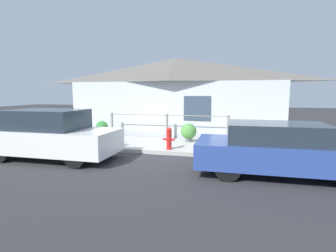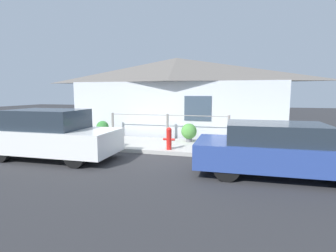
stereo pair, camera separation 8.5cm
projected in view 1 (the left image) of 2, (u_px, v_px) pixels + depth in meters
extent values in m
plane|color=#2D2D30|center=(150.00, 154.00, 8.47)|extent=(60.00, 60.00, 0.00)
cube|color=#B2AFA8|center=(160.00, 145.00, 9.59)|extent=(24.00, 2.34, 0.13)
cube|color=silver|center=(170.00, 111.00, 10.96)|extent=(9.15, 0.12, 2.45)
cube|color=#384756|center=(197.00, 108.00, 10.60)|extent=(1.10, 0.04, 1.00)
pyramid|color=#605B56|center=(176.00, 70.00, 11.74)|extent=(9.55, 2.20, 1.07)
cylinder|color=gray|center=(112.00, 125.00, 11.08)|extent=(0.10, 0.10, 1.01)
cylinder|color=gray|center=(167.00, 126.00, 10.49)|extent=(0.10, 0.10, 1.01)
cylinder|color=gray|center=(228.00, 128.00, 9.90)|extent=(0.10, 0.10, 1.01)
cylinder|color=gray|center=(167.00, 115.00, 10.44)|extent=(4.80, 0.03, 0.03)
cube|color=white|center=(53.00, 140.00, 7.81)|extent=(3.90, 1.67, 0.68)
cube|color=#232D38|center=(47.00, 119.00, 7.77)|extent=(2.15, 1.46, 0.58)
cylinder|color=black|center=(101.00, 146.00, 8.23)|extent=(0.60, 0.21, 0.60)
cylinder|color=black|center=(75.00, 157.00, 6.89)|extent=(0.60, 0.21, 0.60)
cylinder|color=black|center=(36.00, 143.00, 8.80)|extent=(0.60, 0.21, 0.60)
cylinder|color=black|center=(1.00, 152.00, 7.46)|extent=(0.60, 0.21, 0.60)
cube|color=#2D4793|center=(282.00, 154.00, 6.25)|extent=(4.06, 1.72, 0.59)
cube|color=#232D38|center=(276.00, 133.00, 6.22)|extent=(2.24, 1.50, 0.45)
cylinder|color=black|center=(329.00, 159.00, 6.67)|extent=(0.59, 0.21, 0.59)
cylinder|color=black|center=(229.00, 154.00, 7.26)|extent=(0.59, 0.21, 0.59)
cylinder|color=black|center=(228.00, 168.00, 5.88)|extent=(0.59, 0.21, 0.59)
cylinder|color=red|center=(169.00, 140.00, 8.54)|extent=(0.17, 0.17, 0.61)
sphere|color=red|center=(169.00, 130.00, 8.49)|extent=(0.17, 0.17, 0.17)
cylinder|color=red|center=(165.00, 139.00, 8.56)|extent=(0.15, 0.07, 0.07)
cylinder|color=red|center=(173.00, 140.00, 8.50)|extent=(0.15, 0.07, 0.07)
cylinder|color=slate|center=(189.00, 139.00, 9.93)|extent=(0.23, 0.23, 0.18)
sphere|color=#4C8E3D|center=(189.00, 131.00, 9.89)|extent=(0.59, 0.59, 0.59)
cylinder|color=brown|center=(102.00, 134.00, 11.09)|extent=(0.31, 0.31, 0.22)
sphere|color=#387F38|center=(102.00, 127.00, 11.06)|extent=(0.51, 0.51, 0.51)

